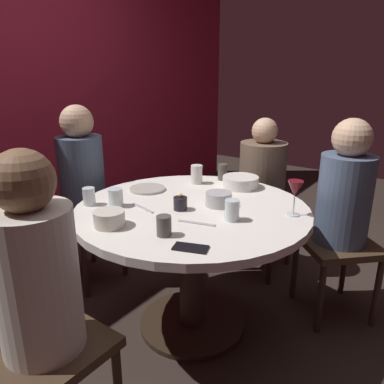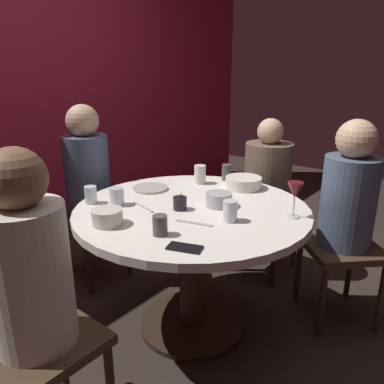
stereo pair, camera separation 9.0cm
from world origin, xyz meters
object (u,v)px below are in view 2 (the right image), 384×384
Objects in this scene: seated_diner_front_right at (348,201)px; cup_by_right_diner at (226,172)px; cup_beside_wine at (117,196)px; dining_table at (192,236)px; cup_near_candle at (200,174)px; seated_diner_back at (87,176)px; bowl_small_white at (244,183)px; seated_diner_right at (267,180)px; cup_center_front at (91,195)px; candle_holder at (180,203)px; cell_phone at (185,248)px; bowl_salad_center at (107,217)px; wine_glass at (295,192)px; cup_by_left_diner at (160,225)px; cup_far_edge at (230,211)px; bowl_serving_large at (219,200)px; dinner_plate at (150,188)px; seated_diner_left at (30,277)px.

seated_diner_front_right is 0.75m from cup_by_right_diner.
dining_table is at bearing -55.14° from cup_beside_wine.
cup_near_candle is at bearing -28.49° from seated_diner_front_right.
seated_diner_back reaches higher than bowl_small_white.
seated_diner_right reaches higher than cup_by_right_diner.
cup_center_front is at bearing 117.88° from cup_beside_wine.
candle_holder is 0.95× the size of cup_center_front.
cell_phone is 0.98× the size of bowl_salad_center.
candle_holder is at bearing -62.67° from cup_center_front.
candle_holder is 0.57m from wine_glass.
seated_diner_right is 7.94× the size of cell_phone.
cell_phone is at bearing -105.65° from cup_beside_wine.
cup_near_candle reaches higher than dining_table.
cup_center_front reaches higher than bowl_salad_center.
cup_center_front is (0.07, 0.57, 0.00)m from cup_by_left_diner.
cup_far_edge is at bearing -47.03° from bowl_salad_center.
dining_table is 1.10× the size of seated_diner_right.
seated_diner_back reaches higher than bowl_serving_large.
seated_diner_back is at bearing 87.98° from cup_far_edge.
candle_holder is (-0.91, 0.02, 0.08)m from seated_diner_right.
dinner_plate is (0.08, 0.38, 0.18)m from dining_table.
cup_center_front reaches higher than candle_holder.
dinner_plate is at bearing 67.84° from candle_holder.
seated_diner_back is 1.03× the size of seated_diner_front_right.
seated_diner_right reaches higher than cup_beside_wine.
seated_diner_right is at bearing -21.94° from cup_center_front.
bowl_serving_large reaches higher than dining_table.
cup_by_right_diner is at bearing 29.13° from bowl_serving_large.
cup_by_left_diner is at bearing 154.91° from cup_far_edge.
cup_near_candle is 1.24× the size of cup_center_front.
candle_holder is 0.50× the size of wine_glass.
cell_phone is 0.88m from bowl_small_white.
bowl_salad_center reaches higher than bowl_small_white.
cup_near_candle is (0.36, 0.23, 0.23)m from dining_table.
cup_by_left_diner reaches higher than bowl_salad_center.
bowl_serving_large is 0.68m from cup_center_front.
candle_holder is at bearing 142.28° from bowl_serving_large.
seated_diner_right reaches higher than cup_center_front.
cup_near_candle reaches higher than cell_phone.
cup_center_front is 0.99× the size of cup_beside_wine.
seated_diner_left is at bearing 180.00° from dining_table.
bowl_serving_large is (0.02, -0.49, 0.03)m from dinner_plate.
seated_diner_back is 0.92m from cup_by_right_diner.
cup_by_left_diner is (-0.29, -0.13, 0.01)m from candle_holder.
seated_diner_back is 1.15m from cup_far_edge.
seated_diner_front_right is (1.50, -0.61, -0.00)m from seated_diner_left.
cup_by_left_diner reaches higher than dining_table.
dinner_plate is 2.27× the size of cup_center_front.
wine_glass is (0.19, -0.47, 0.30)m from dining_table.
seated_diner_right reaches higher than cell_phone.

